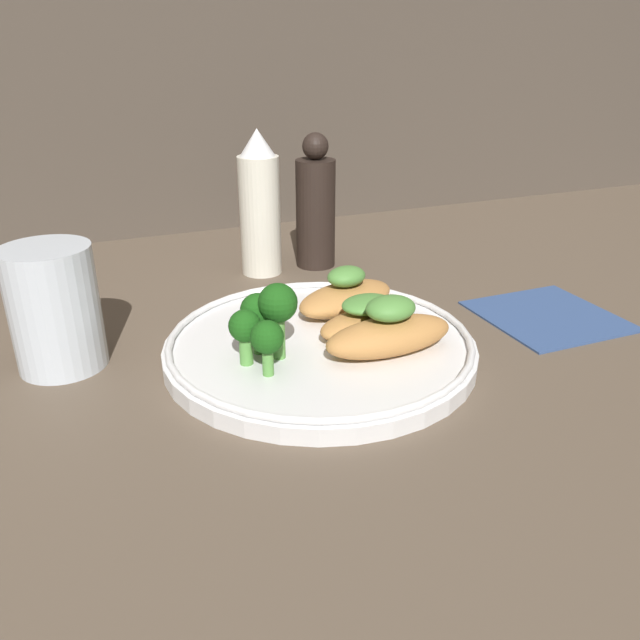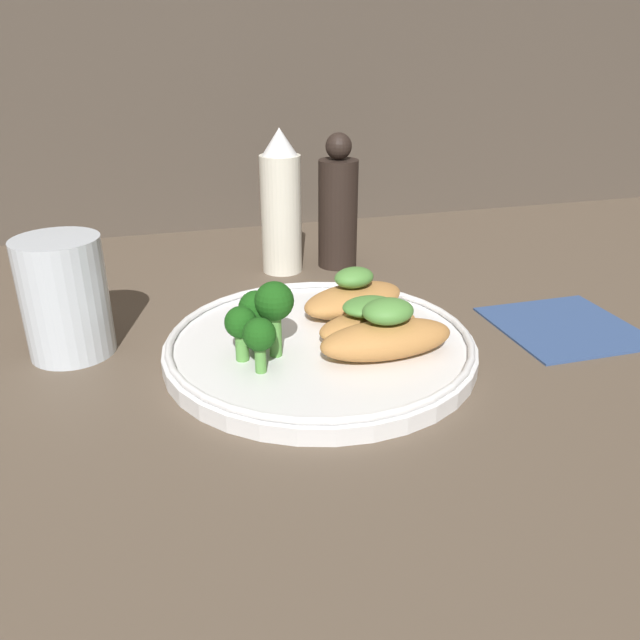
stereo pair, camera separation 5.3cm
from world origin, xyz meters
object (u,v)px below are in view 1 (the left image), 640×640
at_px(plate, 320,345).
at_px(drinking_glass, 55,308).
at_px(sauce_bottle, 260,207).
at_px(pepper_grinder, 316,208).
at_px(broccoli_bunch, 264,319).

xyz_separation_m(plate, drinking_glass, (-0.21, 0.07, 0.04)).
height_order(sauce_bottle, pepper_grinder, sauce_bottle).
distance_m(sauce_bottle, pepper_grinder, 0.07).
bearing_deg(sauce_bottle, broccoli_bunch, -106.56).
relative_size(plate, drinking_glass, 2.58).
bearing_deg(plate, pepper_grinder, 69.12).
height_order(plate, sauce_bottle, sauce_bottle).
bearing_deg(pepper_grinder, sauce_bottle, 180.00).
bearing_deg(sauce_bottle, drinking_glass, -144.77).
relative_size(sauce_bottle, drinking_glass, 1.58).
relative_size(sauce_bottle, pepper_grinder, 1.05).
height_order(sauce_bottle, drinking_glass, sauce_bottle).
bearing_deg(broccoli_bunch, plate, 16.17).
height_order(plate, pepper_grinder, pepper_grinder).
distance_m(broccoli_bunch, pepper_grinder, 0.28).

